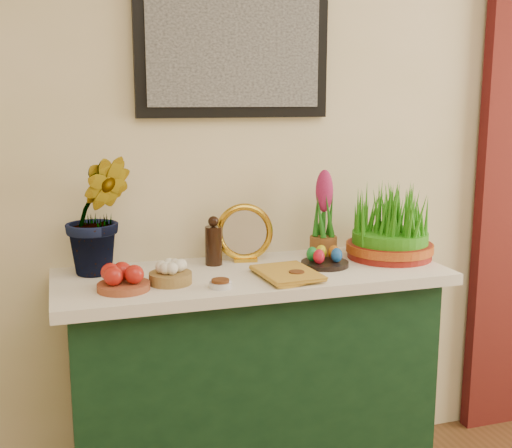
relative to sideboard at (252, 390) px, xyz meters
The scene contains 13 objects.
sideboard is the anchor object (origin of this frame).
tablecloth 0.45m from the sideboard, ahead, with size 1.40×0.55×0.04m, color silver.
hyacinth_green 0.92m from the sideboard, 166.96° to the left, with size 0.28×0.24×0.56m, color #1E6D18.
apple_bowl 0.69m from the sideboard, 166.76° to the right, with size 0.18×0.18×0.09m.
garlic_basket 0.59m from the sideboard, 165.43° to the right, with size 0.17×0.17×0.08m.
vinegar_cruet 0.57m from the sideboard, 133.05° to the left, with size 0.06×0.06×0.18m.
mirror 0.59m from the sideboard, 83.94° to the left, with size 0.23×0.09×0.22m.
book 0.50m from the sideboard, 92.43° to the right, with size 0.17×0.25×0.03m, color gold.
spice_dish_left 0.54m from the sideboard, 132.37° to the right, with size 0.07×0.07×0.03m.
spice_dish_right 0.51m from the sideboard, 53.72° to the right, with size 0.07×0.07×0.03m.
egg_plate 0.56m from the sideboard, ahead, with size 0.18×0.18×0.07m.
hyacinth_pink 0.70m from the sideboard, 16.06° to the left, with size 0.11×0.11×0.35m.
wheatgrass_sabzeh 0.82m from the sideboard, ahead, with size 0.34×0.34×0.28m.
Camera 1 is at (-0.95, -0.14, 1.50)m, focal length 45.00 mm.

